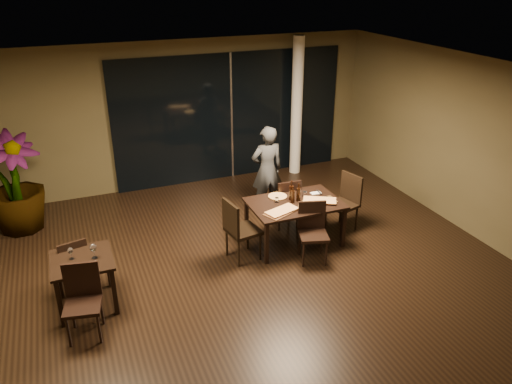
% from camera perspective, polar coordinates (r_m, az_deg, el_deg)
% --- Properties ---
extents(ground, '(8.00, 8.00, 0.00)m').
position_cam_1_polar(ground, '(7.62, 0.08, -9.96)').
color(ground, black).
rests_on(ground, ground).
extents(wall_back, '(8.00, 0.10, 3.00)m').
position_cam_1_polar(wall_back, '(10.53, -8.27, 8.83)').
color(wall_back, '#4A4227').
rests_on(wall_back, ground).
extents(wall_right, '(0.10, 8.00, 3.00)m').
position_cam_1_polar(wall_right, '(9.09, 24.57, 4.26)').
color(wall_right, '#4A4227').
rests_on(wall_right, ground).
extents(ceiling, '(8.00, 8.00, 0.04)m').
position_cam_1_polar(ceiling, '(6.40, 0.10, 12.88)').
color(ceiling, silver).
rests_on(ceiling, wall_back).
extents(window_panel, '(5.00, 0.06, 2.70)m').
position_cam_1_polar(window_panel, '(10.75, -2.88, 8.56)').
color(window_panel, black).
rests_on(window_panel, ground).
extents(column, '(0.24, 0.24, 3.00)m').
position_cam_1_polar(column, '(10.96, 4.68, 9.63)').
color(column, white).
rests_on(column, ground).
extents(main_table, '(1.50, 1.00, 0.75)m').
position_cam_1_polar(main_table, '(8.26, 4.45, -1.65)').
color(main_table, black).
rests_on(main_table, ground).
extents(side_table, '(0.80, 0.80, 0.75)m').
position_cam_1_polar(side_table, '(7.15, -19.20, -8.10)').
color(side_table, black).
rests_on(side_table, ground).
extents(chair_main_far, '(0.45, 0.45, 0.93)m').
position_cam_1_polar(chair_main_far, '(8.81, 3.52, -1.00)').
color(chair_main_far, black).
rests_on(chair_main_far, ground).
extents(chair_main_near, '(0.55, 0.55, 0.95)m').
position_cam_1_polar(chair_main_near, '(7.93, 6.48, -4.14)').
color(chair_main_near, black).
rests_on(chair_main_near, ground).
extents(chair_main_left, '(0.55, 0.55, 1.03)m').
position_cam_1_polar(chair_main_left, '(7.81, -2.06, -4.06)').
color(chair_main_left, black).
rests_on(chair_main_left, ground).
extents(chair_main_right, '(0.58, 0.58, 1.01)m').
position_cam_1_polar(chair_main_right, '(8.89, 10.23, -0.82)').
color(chair_main_right, black).
rests_on(chair_main_right, ground).
extents(chair_side_far, '(0.48, 0.48, 0.86)m').
position_cam_1_polar(chair_side_far, '(7.58, -20.18, -7.56)').
color(chair_side_far, black).
rests_on(chair_side_far, ground).
extents(chair_side_near, '(0.52, 0.52, 0.96)m').
position_cam_1_polar(chair_side_near, '(6.73, -19.19, -11.21)').
color(chair_side_near, black).
rests_on(chair_side_near, ground).
extents(diner, '(0.57, 0.38, 1.67)m').
position_cam_1_polar(diner, '(9.28, 1.26, 2.57)').
color(diner, '#2F3134').
rests_on(diner, ground).
extents(potted_plant, '(1.33, 1.33, 1.77)m').
position_cam_1_polar(potted_plant, '(9.53, -25.95, 0.89)').
color(potted_plant, '#214918').
rests_on(potted_plant, ground).
extents(pizza_board_left, '(0.65, 0.50, 0.01)m').
position_cam_1_polar(pizza_board_left, '(7.89, 2.98, -2.27)').
color(pizza_board_left, '#4D2E19').
rests_on(pizza_board_left, main_table).
extents(pizza_board_right, '(0.55, 0.29, 0.01)m').
position_cam_1_polar(pizza_board_right, '(8.29, 7.28, -1.07)').
color(pizza_board_right, '#493217').
rests_on(pizza_board_right, main_table).
extents(oblong_pizza_left, '(0.56, 0.38, 0.02)m').
position_cam_1_polar(oblong_pizza_left, '(7.88, 2.98, -2.16)').
color(oblong_pizza_left, maroon).
rests_on(oblong_pizza_left, pizza_board_left).
extents(oblong_pizza_right, '(0.57, 0.46, 0.02)m').
position_cam_1_polar(oblong_pizza_right, '(8.28, 7.29, -0.97)').
color(oblong_pizza_right, '#6D0A09').
rests_on(oblong_pizza_right, pizza_board_right).
extents(round_pizza, '(0.31, 0.31, 0.01)m').
position_cam_1_polar(round_pizza, '(8.40, 2.48, -0.51)').
color(round_pizza, '#A53912').
rests_on(round_pizza, main_table).
extents(bottle_a, '(0.06, 0.06, 0.29)m').
position_cam_1_polar(bottle_a, '(8.16, 4.23, -0.28)').
color(bottle_a, black).
rests_on(bottle_a, main_table).
extents(bottle_b, '(0.07, 0.07, 0.31)m').
position_cam_1_polar(bottle_b, '(8.22, 4.89, -0.04)').
color(bottle_b, black).
rests_on(bottle_b, main_table).
extents(bottle_c, '(0.07, 0.07, 0.34)m').
position_cam_1_polar(bottle_c, '(8.25, 4.06, 0.19)').
color(bottle_c, black).
rests_on(bottle_c, main_table).
extents(tumbler_left, '(0.07, 0.07, 0.08)m').
position_cam_1_polar(tumbler_left, '(8.20, 2.40, -0.90)').
color(tumbler_left, white).
rests_on(tumbler_left, main_table).
extents(tumbler_right, '(0.07, 0.07, 0.08)m').
position_cam_1_polar(tumbler_right, '(8.44, 5.56, -0.21)').
color(tumbler_right, white).
rests_on(tumbler_right, main_table).
extents(napkin_near, '(0.20, 0.15, 0.01)m').
position_cam_1_polar(napkin_near, '(8.38, 7.91, -0.80)').
color(napkin_near, silver).
rests_on(napkin_near, main_table).
extents(napkin_far, '(0.18, 0.11, 0.01)m').
position_cam_1_polar(napkin_far, '(8.58, 6.86, -0.12)').
color(napkin_far, silver).
rests_on(napkin_far, main_table).
extents(wine_glass_a, '(0.07, 0.07, 0.16)m').
position_cam_1_polar(wine_glass_a, '(7.09, -20.40, -6.62)').
color(wine_glass_a, white).
rests_on(wine_glass_a, side_table).
extents(wine_glass_b, '(0.09, 0.09, 0.20)m').
position_cam_1_polar(wine_glass_b, '(7.00, -18.07, -6.48)').
color(wine_glass_b, white).
rests_on(wine_glass_b, side_table).
extents(side_napkin, '(0.20, 0.14, 0.01)m').
position_cam_1_polar(side_napkin, '(6.90, -18.70, -7.97)').
color(side_napkin, white).
rests_on(side_napkin, side_table).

